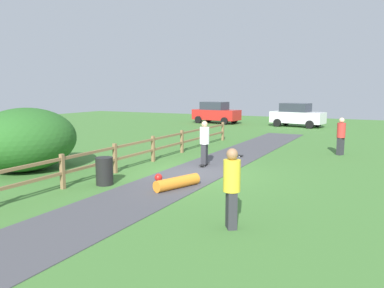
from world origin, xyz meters
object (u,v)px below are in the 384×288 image
object	(u,v)px
skateboard_loose	(235,155)
parked_car_red	(216,113)
skater_fallen	(176,182)
bystander_red	(341,134)
bush_large	(26,139)
bystander_yellow	(232,184)
trash_bin	(104,171)
skater_riding	(204,141)
parked_car_white	(297,115)

from	to	relation	value
skateboard_loose	parked_car_red	xyz separation A→B (m)	(-7.76, 15.53, 0.87)
skater_fallen	bystander_red	world-z (taller)	bystander_red
bush_large	bystander_yellow	size ratio (longest dim) A/B	2.23
bush_large	skater_fallen	distance (m)	6.43
trash_bin	skater_fallen	distance (m)	2.38
skater_riding	parked_car_white	world-z (taller)	parked_car_white
bystander_red	parked_car_red	world-z (taller)	parked_car_red
parked_car_red	bystander_red	bearing A→B (deg)	-46.97
skater_riding	skater_fallen	size ratio (longest dim) A/B	1.08
parked_car_white	skater_fallen	bearing A→B (deg)	-87.54
skateboard_loose	parked_car_white	bearing A→B (deg)	92.02
bystander_red	parked_car_red	xyz separation A→B (m)	(-11.99, 12.84, -0.01)
trash_bin	bystander_yellow	xyz separation A→B (m)	(5.09, -1.83, 0.55)
skater_riding	parked_car_white	distance (m)	18.18
skater_riding	skateboard_loose	size ratio (longest dim) A/B	2.19
bush_large	trash_bin	world-z (taller)	bush_large
skateboard_loose	bystander_red	xyz separation A→B (m)	(4.23, 2.69, 0.88)
bystander_red	parked_car_red	bearing A→B (deg)	133.03
bush_large	bystander_red	bearing A→B (deg)	41.77
skateboard_loose	skater_riding	bearing A→B (deg)	-96.45
skater_fallen	bystander_yellow	bearing A→B (deg)	-41.20
trash_bin	skater_fallen	size ratio (longest dim) A/B	0.54
skater_riding	skateboard_loose	world-z (taller)	skater_riding
bush_large	skater_fallen	size ratio (longest dim) A/B	2.42
bush_large	skateboard_loose	size ratio (longest dim) A/B	4.88
bush_large	bystander_yellow	distance (m)	9.44
skateboard_loose	parked_car_white	world-z (taller)	parked_car_white
skater_fallen	parked_car_red	distance (m)	23.21
skateboard_loose	bystander_yellow	size ratio (longest dim) A/B	0.46
bush_large	parked_car_white	xyz separation A→B (m)	(5.42, 21.95, -0.23)
skater_riding	bystander_red	bearing A→B (deg)	49.66
skater_riding	bystander_yellow	distance (m)	6.96
trash_bin	skater_riding	world-z (taller)	skater_riding
trash_bin	bystander_red	xyz separation A→B (m)	(6.12, 9.52, 0.52)
skater_fallen	skateboard_loose	world-z (taller)	skater_fallen
skater_riding	parked_car_white	xyz separation A→B (m)	(-0.25, 18.18, -0.07)
bush_large	skater_riding	bearing A→B (deg)	33.65
skateboard_loose	bush_large	bearing A→B (deg)	-132.92
bystander_yellow	parked_car_red	bearing A→B (deg)	114.39
skater_riding	skateboard_loose	bearing A→B (deg)	83.55
parked_car_red	parked_car_white	bearing A→B (deg)	0.01
skater_fallen	bystander_red	distance (m)	9.70
trash_bin	bystander_yellow	world-z (taller)	bystander_yellow
bystander_red	parked_car_white	bearing A→B (deg)	110.40
bystander_yellow	skateboard_loose	bearing A→B (deg)	110.32
bystander_yellow	parked_car_white	xyz separation A→B (m)	(-3.75, 24.19, -0.04)
skateboard_loose	parked_car_white	distance (m)	15.57
bystander_yellow	bystander_red	distance (m)	11.39
skater_riding	skater_fallen	world-z (taller)	skater_riding
skater_fallen	parked_car_red	bearing A→B (deg)	110.56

